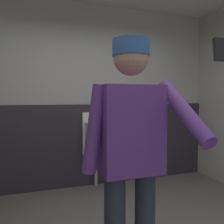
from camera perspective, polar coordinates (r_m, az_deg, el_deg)
wall_back at (r=3.76m, az=-7.10°, el=3.86°), size 4.87×0.12×2.81m
wainscot_band_back at (r=3.76m, az=-6.77°, el=-7.92°), size 4.27×0.03×1.27m
urinal_solo at (r=3.64m, az=-3.56°, el=-6.03°), size 0.40×0.34×1.24m
person at (r=1.59m, az=4.57°, el=-9.06°), size 0.62×0.60×1.75m
cell_phone at (r=1.27m, az=24.39°, el=13.43°), size 0.06×0.04×0.11m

